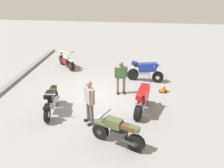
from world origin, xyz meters
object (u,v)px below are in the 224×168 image
(motorcycle_cream_vintage, at_px, (66,60))
(traffic_cone, at_px, (163,87))
(motorcycle_red_sportbike, at_px, (142,99))
(motorcycle_blue_sportbike, at_px, (146,71))
(motorcycle_olive_vintage, at_px, (118,132))
(motorcycle_black_cruiser, at_px, (51,101))
(person_in_gray_shirt, at_px, (89,99))
(person_in_green_shirt, at_px, (121,76))

(motorcycle_cream_vintage, bearing_deg, traffic_cone, 22.28)
(traffic_cone, bearing_deg, motorcycle_red_sportbike, 154.09)
(motorcycle_blue_sportbike, distance_m, motorcycle_olive_vintage, 5.79)
(motorcycle_black_cruiser, relative_size, person_in_gray_shirt, 1.19)
(motorcycle_cream_vintage, bearing_deg, motorcycle_blue_sportbike, 30.63)
(motorcycle_black_cruiser, bearing_deg, person_in_gray_shirt, 64.71)
(person_in_gray_shirt, bearing_deg, motorcycle_blue_sportbike, -151.32)
(motorcycle_blue_sportbike, height_order, traffic_cone, motorcycle_blue_sportbike)
(motorcycle_blue_sportbike, xyz_separation_m, person_in_gray_shirt, (-4.47, 2.11, 0.42))
(person_in_green_shirt, height_order, traffic_cone, person_in_green_shirt)
(motorcycle_blue_sportbike, xyz_separation_m, motorcycle_red_sportbike, (-3.36, 0.13, 0.00))
(motorcycle_black_cruiser, bearing_deg, person_in_green_shirt, 122.95)
(person_in_green_shirt, bearing_deg, traffic_cone, 84.32)
(motorcycle_black_cruiser, distance_m, person_in_green_shirt, 3.49)
(motorcycle_cream_vintage, distance_m, person_in_green_shirt, 4.93)
(motorcycle_black_cruiser, distance_m, motorcycle_olive_vintage, 3.48)
(motorcycle_olive_vintage, bearing_deg, motorcycle_cream_vintage, -38.95)
(motorcycle_blue_sportbike, distance_m, motorcycle_red_sportbike, 3.36)
(motorcycle_cream_vintage, bearing_deg, motorcycle_olive_vintage, -12.73)
(motorcycle_cream_vintage, relative_size, traffic_cone, 2.97)
(motorcycle_black_cruiser, distance_m, traffic_cone, 5.41)
(motorcycle_blue_sportbike, bearing_deg, motorcycle_cream_vintage, 171.21)
(person_in_green_shirt, distance_m, traffic_cone, 2.19)
(motorcycle_cream_vintage, xyz_separation_m, traffic_cone, (-2.88, -5.73, -0.23))
(motorcycle_blue_sportbike, bearing_deg, motorcycle_olive_vintage, -89.45)
(motorcycle_red_sportbike, distance_m, person_in_gray_shirt, 2.31)
(motorcycle_blue_sportbike, relative_size, traffic_cone, 3.69)
(motorcycle_cream_vintage, bearing_deg, motorcycle_red_sportbike, 2.49)
(motorcycle_olive_vintage, xyz_separation_m, person_in_green_shirt, (4.05, 0.28, 0.40))
(motorcycle_blue_sportbike, bearing_deg, traffic_cone, -45.79)
(motorcycle_cream_vintage, height_order, person_in_green_shirt, person_in_green_shirt)
(motorcycle_blue_sportbike, relative_size, motorcycle_cream_vintage, 1.24)
(motorcycle_black_cruiser, xyz_separation_m, motorcycle_cream_vintage, (5.48, 0.99, -0.03))
(motorcycle_olive_vintage, bearing_deg, traffic_cone, -89.13)
(motorcycle_red_sportbike, relative_size, motorcycle_cream_vintage, 1.24)
(motorcycle_black_cruiser, bearing_deg, motorcycle_blue_sportbike, 128.55)
(motorcycle_red_sportbike, bearing_deg, motorcycle_blue_sportbike, 10.15)
(motorcycle_cream_vintage, relative_size, motorcycle_olive_vintage, 0.85)
(motorcycle_black_cruiser, relative_size, traffic_cone, 3.94)
(motorcycle_cream_vintage, distance_m, person_in_gray_shirt, 6.68)
(motorcycle_blue_sportbike, distance_m, traffic_cone, 1.58)
(person_in_gray_shirt, bearing_deg, traffic_cone, -169.13)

